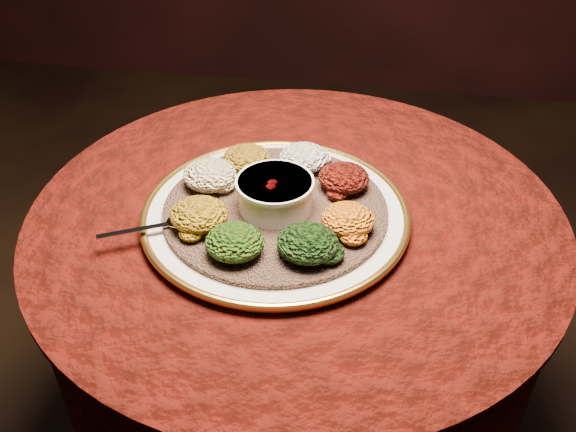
# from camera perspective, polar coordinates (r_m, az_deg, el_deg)

# --- Properties ---
(table) EXTENTS (0.96, 0.96, 0.73)m
(table) POSITION_cam_1_polar(r_m,az_deg,el_deg) (1.27, 0.66, -6.08)
(table) COLOR black
(table) RESTS_ON ground
(platter) EXTENTS (0.57, 0.57, 0.02)m
(platter) POSITION_cam_1_polar(r_m,az_deg,el_deg) (1.12, -1.13, 0.14)
(platter) COLOR beige
(platter) RESTS_ON table
(injera) EXTENTS (0.40, 0.40, 0.01)m
(injera) POSITION_cam_1_polar(r_m,az_deg,el_deg) (1.11, -1.14, 0.58)
(injera) COLOR brown
(injera) RESTS_ON platter
(stew_bowl) EXTENTS (0.13, 0.13, 0.06)m
(stew_bowl) POSITION_cam_1_polar(r_m,az_deg,el_deg) (1.09, -1.16, 2.14)
(stew_bowl) COLOR silver
(stew_bowl) RESTS_ON injera
(spoon) EXTENTS (0.15, 0.08, 0.01)m
(spoon) POSITION_cam_1_polar(r_m,az_deg,el_deg) (1.08, -10.12, -0.61)
(spoon) COLOR silver
(spoon) RESTS_ON injera
(portion_ayib) EXTENTS (0.09, 0.09, 0.04)m
(portion_ayib) POSITION_cam_1_polar(r_m,az_deg,el_deg) (1.20, 1.42, 5.22)
(portion_ayib) COLOR white
(portion_ayib) RESTS_ON injera
(portion_kitfo) EXTENTS (0.09, 0.09, 0.04)m
(portion_kitfo) POSITION_cam_1_polar(r_m,az_deg,el_deg) (1.15, 4.98, 3.40)
(portion_kitfo) COLOR black
(portion_kitfo) RESTS_ON injera
(portion_tikil) EXTENTS (0.09, 0.08, 0.04)m
(portion_tikil) POSITION_cam_1_polar(r_m,az_deg,el_deg) (1.05, 5.34, -0.30)
(portion_tikil) COLOR #BF8B0F
(portion_tikil) RESTS_ON injera
(portion_gomen) EXTENTS (0.10, 0.09, 0.05)m
(portion_gomen) POSITION_cam_1_polar(r_m,az_deg,el_deg) (1.00, 1.76, -2.43)
(portion_gomen) COLOR black
(portion_gomen) RESTS_ON injera
(portion_mixveg) EXTENTS (0.09, 0.09, 0.05)m
(portion_mixveg) POSITION_cam_1_polar(r_m,az_deg,el_deg) (1.01, -4.75, -2.32)
(portion_mixveg) COLOR #913009
(portion_mixveg) RESTS_ON injera
(portion_kik) EXTENTS (0.10, 0.09, 0.05)m
(portion_kik) POSITION_cam_1_polar(r_m,az_deg,el_deg) (1.07, -7.92, 0.11)
(portion_kik) COLOR #B27F0F
(portion_kik) RESTS_ON injera
(portion_timatim) EXTENTS (0.10, 0.09, 0.05)m
(portion_timatim) POSITION_cam_1_polar(r_m,az_deg,el_deg) (1.16, -6.97, 3.64)
(portion_timatim) COLOR maroon
(portion_timatim) RESTS_ON injera
(portion_shiro) EXTENTS (0.09, 0.08, 0.04)m
(portion_shiro) POSITION_cam_1_polar(r_m,az_deg,el_deg) (1.20, -3.69, 5.14)
(portion_shiro) COLOR #946711
(portion_shiro) RESTS_ON injera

